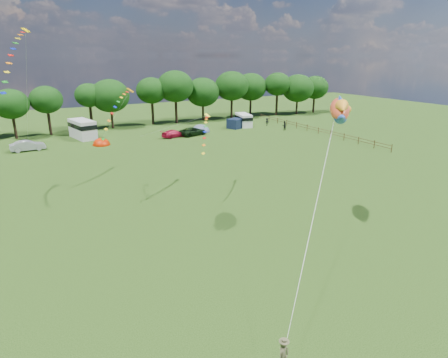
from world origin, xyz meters
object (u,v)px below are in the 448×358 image
car_b (28,146)px  campervan_d (244,120)px  car_c (174,134)px  campervan_c (82,128)px  car_d (193,131)px  fish_kite (340,110)px  kite_flyer (283,356)px  tent_greyblue (201,131)px  tent_orange (102,145)px  walker_b (267,122)px  walker_a (284,126)px

car_b → campervan_d: size_ratio=0.83×
car_c → campervan_c: size_ratio=0.64×
car_d → fish_kite: bearing=158.2°
campervan_d → kite_flyer: size_ratio=3.38×
car_c → tent_greyblue: bearing=-79.9°
car_c → tent_greyblue: (6.02, 2.49, -0.60)m
campervan_c → tent_orange: 6.88m
car_c → walker_b: bearing=-97.3°
tent_orange → walker_a: size_ratio=1.70×
car_b → tent_orange: (9.96, -1.07, -0.74)m
car_b → kite_flyer: size_ratio=2.80×
car_c → campervan_c: 14.96m
kite_flyer → car_d: bearing=59.6°
car_c → kite_flyer: 49.90m
campervan_c → tent_greyblue: (19.48, -3.95, -1.59)m
kite_flyer → campervan_d: bearing=49.5°
car_d → walker_b: bearing=-98.5°
car_d → tent_greyblue: (2.59, 2.49, -0.67)m
car_d → tent_orange: (-15.25, -0.05, -0.67)m
walker_a → walker_b: size_ratio=1.17×
fish_kite → walker_a: bearing=6.2°
car_b → tent_orange: 10.05m
kite_flyer → tent_greyblue: bearing=57.9°
campervan_c → walker_b: campervan_c is taller
car_d → campervan_c: 18.10m
car_c → fish_kite: size_ratio=1.09×
tent_orange → walker_b: walker_b is taller
tent_greyblue → walker_b: walker_b is taller
car_c → tent_greyblue: 6.54m
car_d → tent_greyblue: bearing=-60.6°
campervan_c → fish_kite: (12.01, -44.56, 7.62)m
tent_greyblue → kite_flyer: (-19.42, -50.55, 0.75)m
car_c → tent_orange: car_c is taller
campervan_d → kite_flyer: (-28.93, -51.43, -0.51)m
car_b → car_d: size_ratio=0.85×
tent_greyblue → kite_flyer: bearing=-111.0°
car_b → kite_flyer: bearing=-174.1°
car_d → kite_flyer: 50.93m
car_b → walker_a: (41.72, -4.63, 0.09)m
tent_orange → campervan_c: bearing=104.2°
fish_kite → walker_b: size_ratio=2.64×
campervan_c → fish_kite: 46.78m
walker_b → tent_orange: bearing=10.0°
campervan_d → tent_greyblue: bearing=107.6°
car_c → fish_kite: bearing=165.4°
tent_orange → walker_a: bearing=-6.4°
fish_kite → tent_orange: bearing=53.3°
car_c → walker_a: 20.27m
car_b → car_c: 21.81m
kite_flyer → walker_a: size_ratio=0.91×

